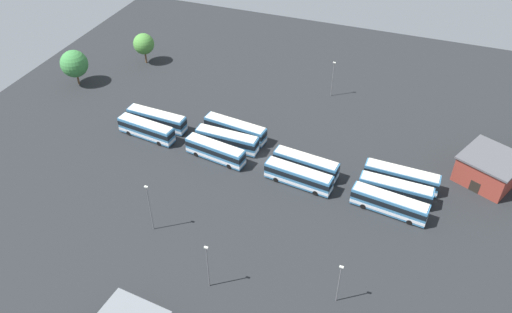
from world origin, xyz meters
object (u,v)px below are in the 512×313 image
object	(u,v)px
lamp_post_by_building	(339,282)
tree_northeast	(74,64)
tree_northwest	(144,44)
bus_row2_slot0	(235,129)
lamp_post_mid_lot	(208,265)
lamp_post_far_corner	(333,78)
bus_row0_slot1	(395,190)
bus_row3_slot1	(157,119)
bus_row2_slot1	(227,140)
bus_row0_slot2	(389,204)
depot_building	(489,168)
lamp_post_near_entrance	(150,206)
bus_row3_slot2	(146,129)
bus_row2_slot2	(215,151)
bus_row1_slot1	(306,164)
bus_row1_slot2	(298,176)
bus_row0_slot0	(401,177)

from	to	relation	value
lamp_post_by_building	tree_northeast	xyz separation A→B (m)	(70.59, -37.52, 1.14)
tree_northwest	bus_row2_slot0	bearing A→B (deg)	147.26
lamp_post_mid_lot	lamp_post_far_corner	distance (m)	57.37
bus_row0_slot1	bus_row3_slot1	distance (m)	49.34
bus_row0_slot1	lamp_post_by_building	distance (m)	24.71
bus_row2_slot1	bus_row3_slot1	xyz separation A→B (m)	(16.30, -1.46, 0.00)
bus_row0_slot2	bus_row2_slot1	distance (m)	33.09
bus_row0_slot1	depot_building	size ratio (longest dim) A/B	1.00
bus_row0_slot2	bus_row3_slot1	distance (m)	49.38
tree_northwest	lamp_post_near_entrance	bearing A→B (deg)	121.34
bus_row2_slot1	lamp_post_by_building	distance (m)	39.40
bus_row2_slot0	bus_row3_slot2	bearing A→B (deg)	20.84
bus_row0_slot2	bus_row2_slot2	size ratio (longest dim) A/B	1.06
bus_row2_slot2	depot_building	xyz separation A→B (m)	(-48.36, -11.72, 0.79)
bus_row2_slot0	lamp_post_mid_lot	world-z (taller)	lamp_post_mid_lot
bus_row2_slot0	tree_northeast	distance (m)	42.92
bus_row0_slot1	bus_row2_slot1	world-z (taller)	same
lamp_post_by_building	lamp_post_far_corner	distance (m)	55.06
lamp_post_far_corner	bus_row1_slot1	bearing A→B (deg)	94.17
bus_row1_slot1	lamp_post_near_entrance	bearing A→B (deg)	49.53
bus_row2_slot0	lamp_post_mid_lot	size ratio (longest dim) A/B	1.57
depot_building	bus_row1_slot2	bearing A→B (deg)	22.73
lamp_post_mid_lot	tree_northwest	bearing A→B (deg)	-52.46
bus_row3_slot1	bus_row0_slot1	bearing A→B (deg)	174.82
bus_row2_slot0	bus_row3_slot2	size ratio (longest dim) A/B	1.07
bus_row1_slot1	lamp_post_near_entrance	distance (m)	29.70
tree_northwest	lamp_post_far_corner	bearing A→B (deg)	-178.73
lamp_post_mid_lot	tree_northeast	xyz separation A→B (m)	(52.68, -41.51, 0.66)
bus_row0_slot0	bus_row0_slot2	xyz separation A→B (m)	(0.92, 7.58, -0.00)
bus_row2_slot1	tree_northeast	size ratio (longest dim) A/B	1.50
bus_row0_slot1	bus_row2_slot0	size ratio (longest dim) A/B	0.95
bus_row0_slot1	bus_row2_slot2	world-z (taller)	same
bus_row2_slot2	lamp_post_by_building	size ratio (longest dim) A/B	1.64
depot_building	lamp_post_near_entrance	xyz separation A→B (m)	(50.40, 31.92, 2.42)
lamp_post_far_corner	tree_northeast	xyz separation A→B (m)	(56.58, 15.72, 0.65)
bus_row2_slot2	lamp_post_far_corner	bearing A→B (deg)	-116.70
bus_row1_slot1	lamp_post_far_corner	world-z (taller)	lamp_post_far_corner
bus_row0_slot2	lamp_post_far_corner	xyz separation A→B (m)	(17.99, -32.84, 2.75)
tree_northwest	bus_row3_slot2	bearing A→B (deg)	120.53
bus_row3_slot1	bus_row0_slot2	bearing A→B (deg)	170.37
bus_row2_slot1	tree_northeast	xyz separation A→B (m)	(42.18, -10.32, 3.40)
bus_row1_slot1	lamp_post_far_corner	xyz separation A→B (m)	(2.02, -27.75, 2.75)
bus_row0_slot0	bus_row1_slot1	xyz separation A→B (m)	(16.89, 2.49, -0.00)
bus_row0_slot0	lamp_post_mid_lot	xyz separation A→B (m)	(22.81, 31.98, 2.75)
bus_row1_slot1	lamp_post_mid_lot	world-z (taller)	lamp_post_mid_lot
bus_row0_slot0	bus_row2_slot2	xyz separation A→B (m)	(34.01, 4.76, -0.00)
bus_row1_slot1	bus_row2_slot1	world-z (taller)	same
bus_row0_slot2	bus_row2_slot0	bearing A→B (deg)	-18.35
bus_row1_slot2	bus_row3_slot2	distance (m)	32.79
bus_row0_slot1	depot_building	world-z (taller)	depot_building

